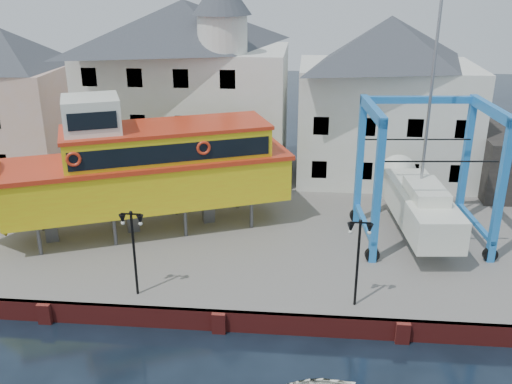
{
  "coord_description": "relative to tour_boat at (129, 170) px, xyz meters",
  "views": [
    {
      "loc": [
        3.6,
        -21.16,
        15.12
      ],
      "look_at": [
        1.0,
        7.0,
        4.0
      ],
      "focal_mm": 40.0,
      "sensor_mm": 36.0,
      "label": 1
    }
  ],
  "objects": [
    {
      "name": "ground",
      "position": [
        6.15,
        -7.91,
        -4.72
      ],
      "size": [
        140.0,
        140.0,
        0.0
      ],
      "primitive_type": "plane",
      "color": "black",
      "rests_on": "ground"
    },
    {
      "name": "hardstanding",
      "position": [
        6.15,
        3.09,
        -4.22
      ],
      "size": [
        44.0,
        22.0,
        1.0
      ],
      "primitive_type": "cube",
      "color": "slate",
      "rests_on": "ground"
    },
    {
      "name": "quay_wall",
      "position": [
        6.15,
        -7.81,
        -4.22
      ],
      "size": [
        44.0,
        0.47,
        1.0
      ],
      "color": "maroon",
      "rests_on": "ground"
    },
    {
      "name": "building_pink",
      "position": [
        -11.85,
        10.08,
        1.43
      ],
      "size": [
        8.0,
        7.0,
        10.3
      ],
      "color": "tan",
      "rests_on": "hardstanding"
    },
    {
      "name": "building_white_main",
      "position": [
        1.28,
        10.48,
        2.62
      ],
      "size": [
        14.0,
        8.3,
        14.0
      ],
      "color": "silver",
      "rests_on": "hardstanding"
    },
    {
      "name": "building_white_right",
      "position": [
        15.15,
        11.08,
        1.88
      ],
      "size": [
        12.0,
        8.0,
        11.2
      ],
      "color": "silver",
      "rests_on": "hardstanding"
    },
    {
      "name": "lamp_post_left",
      "position": [
        2.15,
        -6.71,
        -0.55
      ],
      "size": [
        1.12,
        0.32,
        4.2
      ],
      "color": "black",
      "rests_on": "hardstanding"
    },
    {
      "name": "lamp_post_right",
      "position": [
        12.15,
        -6.71,
        -0.55
      ],
      "size": [
        1.12,
        0.32,
        4.2
      ],
      "color": "black",
      "rests_on": "hardstanding"
    },
    {
      "name": "tour_boat",
      "position": [
        0.0,
        0.0,
        0.0
      ],
      "size": [
        18.4,
        10.83,
        7.89
      ],
      "rotation": [
        0.0,
        0.0,
        0.39
      ],
      "color": "#59595E",
      "rests_on": "hardstanding"
    },
    {
      "name": "travel_lift",
      "position": [
        16.02,
        1.15,
        -1.28
      ],
      "size": [
        7.32,
        9.9,
        14.66
      ],
      "rotation": [
        0.0,
        0.0,
        0.1
      ],
      "color": "blue",
      "rests_on": "hardstanding"
    }
  ]
}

